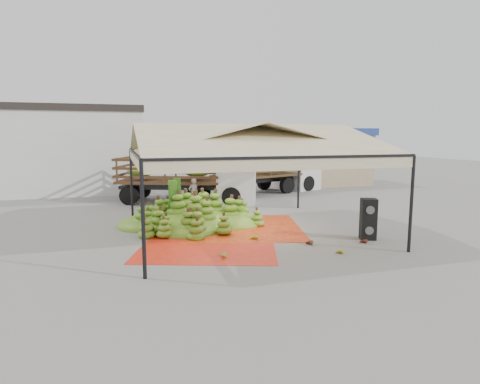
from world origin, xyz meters
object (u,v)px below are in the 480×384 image
object	(u,v)px
banana_heap	(194,209)
speaker_stack	(368,219)
truck_right	(272,168)
vendor	(194,193)
truck_left	(193,174)

from	to	relation	value
banana_heap	speaker_stack	world-z (taller)	speaker_stack
truck_right	vendor	bearing A→B (deg)	-164.28
banana_heap	truck_right	xyz separation A→B (m)	(6.59, 8.18, 0.91)
truck_left	banana_heap	bearing A→B (deg)	-79.78
speaker_stack	vendor	distance (m)	9.17
vendor	truck_left	distance (m)	1.94
truck_left	vendor	bearing A→B (deg)	-79.64
banana_heap	speaker_stack	size ratio (longest dim) A/B	4.19
banana_heap	vendor	size ratio (longest dim) A/B	4.10
vendor	speaker_stack	bearing A→B (deg)	101.40
vendor	truck_left	bearing A→B (deg)	-119.40
vendor	truck_left	xyz separation A→B (m)	(0.31, 1.74, 0.81)
speaker_stack	vendor	xyz separation A→B (m)	(-4.67, 7.89, 0.02)
banana_heap	truck_left	world-z (taller)	truck_left
banana_heap	truck_left	size ratio (longest dim) A/B	0.78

